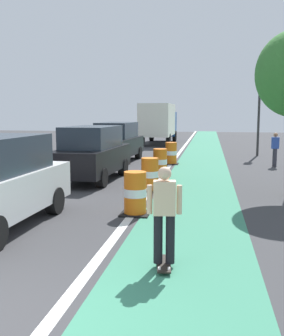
{
  "coord_description": "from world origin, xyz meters",
  "views": [
    {
      "loc": [
        2.79,
        -4.08,
        2.55
      ],
      "look_at": [
        1.04,
        6.3,
        1.1
      ],
      "focal_mm": 43.12,
      "sensor_mm": 36.0,
      "label": 1
    }
  ],
  "objects_px": {
    "traffic_barrel_mid": "(150,175)",
    "traffic_light_corner": "(260,96)",
    "parked_suv_third": "(117,142)",
    "parked_suv_second": "(92,153)",
    "traffic_barrel_front": "(135,194)",
    "traffic_barrel_back": "(160,162)",
    "delivery_truck_down_block": "(159,121)",
    "skateboarder_on_lane": "(164,214)",
    "traffic_barrel_far": "(171,154)",
    "pedestrian_crossing": "(275,149)"
  },
  "relations": [
    {
      "from": "skateboarder_on_lane",
      "to": "traffic_barrel_mid",
      "type": "relative_size",
      "value": 1.55
    },
    {
      "from": "traffic_barrel_front",
      "to": "traffic_barrel_mid",
      "type": "relative_size",
      "value": 1.0
    },
    {
      "from": "parked_suv_second",
      "to": "traffic_barrel_back",
      "type": "height_order",
      "value": "parked_suv_second"
    },
    {
      "from": "skateboarder_on_lane",
      "to": "parked_suv_third",
      "type": "bearing_deg",
      "value": 106.04
    },
    {
      "from": "parked_suv_second",
      "to": "traffic_barrel_front",
      "type": "relative_size",
      "value": 4.29
    },
    {
      "from": "pedestrian_crossing",
      "to": "traffic_barrel_mid",
      "type": "bearing_deg",
      "value": -125.73
    },
    {
      "from": "delivery_truck_down_block",
      "to": "traffic_light_corner",
      "type": "relative_size",
      "value": 1.49
    },
    {
      "from": "skateboarder_on_lane",
      "to": "delivery_truck_down_block",
      "type": "xyz_separation_m",
      "value": [
        -3.43,
        26.62,
        0.94
      ]
    },
    {
      "from": "traffic_light_corner",
      "to": "traffic_barrel_front",
      "type": "bearing_deg",
      "value": -107.28
    },
    {
      "from": "parked_suv_third",
      "to": "traffic_barrel_mid",
      "type": "relative_size",
      "value": 4.3
    },
    {
      "from": "skateboarder_on_lane",
      "to": "traffic_light_corner",
      "type": "distance_m",
      "value": 18.79
    },
    {
      "from": "traffic_barrel_front",
      "to": "traffic_barrel_far",
      "type": "bearing_deg",
      "value": 90.35
    },
    {
      "from": "traffic_barrel_mid",
      "to": "traffic_light_corner",
      "type": "relative_size",
      "value": 0.21
    },
    {
      "from": "parked_suv_third",
      "to": "traffic_barrel_far",
      "type": "distance_m",
      "value": 3.03
    },
    {
      "from": "skateboarder_on_lane",
      "to": "parked_suv_second",
      "type": "xyz_separation_m",
      "value": [
        -3.67,
        8.26,
        0.12
      ]
    },
    {
      "from": "traffic_barrel_front",
      "to": "traffic_barrel_back",
      "type": "relative_size",
      "value": 1.0
    },
    {
      "from": "pedestrian_crossing",
      "to": "traffic_barrel_front",
      "type": "bearing_deg",
      "value": -116.0
    },
    {
      "from": "traffic_barrel_back",
      "to": "delivery_truck_down_block",
      "type": "bearing_deg",
      "value": 97.31
    },
    {
      "from": "traffic_barrel_mid",
      "to": "traffic_light_corner",
      "type": "xyz_separation_m",
      "value": [
        4.72,
        11.8,
        2.97
      ]
    },
    {
      "from": "traffic_light_corner",
      "to": "parked_suv_second",
      "type": "bearing_deg",
      "value": -125.72
    },
    {
      "from": "traffic_barrel_far",
      "to": "delivery_truck_down_block",
      "type": "bearing_deg",
      "value": 99.76
    },
    {
      "from": "parked_suv_second",
      "to": "delivery_truck_down_block",
      "type": "distance_m",
      "value": 18.37
    },
    {
      "from": "parked_suv_third",
      "to": "skateboarder_on_lane",
      "type": "bearing_deg",
      "value": -73.96
    },
    {
      "from": "skateboarder_on_lane",
      "to": "parked_suv_third",
      "type": "xyz_separation_m",
      "value": [
        -4.08,
        14.2,
        0.12
      ]
    },
    {
      "from": "skateboarder_on_lane",
      "to": "traffic_barrel_mid",
      "type": "distance_m",
      "value": 6.59
    },
    {
      "from": "traffic_barrel_front",
      "to": "traffic_barrel_far",
      "type": "distance_m",
      "value": 10.12
    },
    {
      "from": "skateboarder_on_lane",
      "to": "traffic_barrel_mid",
      "type": "height_order",
      "value": "skateboarder_on_lane"
    },
    {
      "from": "traffic_barrel_back",
      "to": "pedestrian_crossing",
      "type": "distance_m",
      "value": 6.16
    },
    {
      "from": "parked_suv_third",
      "to": "parked_suv_second",
      "type": "bearing_deg",
      "value": -86.02
    },
    {
      "from": "traffic_barrel_back",
      "to": "traffic_barrel_mid",
      "type": "bearing_deg",
      "value": -88.71
    },
    {
      "from": "skateboarder_on_lane",
      "to": "parked_suv_third",
      "type": "distance_m",
      "value": 14.77
    },
    {
      "from": "parked_suv_third",
      "to": "traffic_barrel_mid",
      "type": "distance_m",
      "value": 8.26
    },
    {
      "from": "delivery_truck_down_block",
      "to": "skateboarder_on_lane",
      "type": "bearing_deg",
      "value": -82.66
    },
    {
      "from": "traffic_barrel_front",
      "to": "parked_suv_second",
      "type": "bearing_deg",
      "value": 117.64
    },
    {
      "from": "delivery_truck_down_block",
      "to": "pedestrian_crossing",
      "type": "xyz_separation_m",
      "value": [
        7.19,
        -13.25,
        -0.98
      ]
    },
    {
      "from": "parked_suv_second",
      "to": "parked_suv_third",
      "type": "distance_m",
      "value": 5.95
    },
    {
      "from": "parked_suv_third",
      "to": "delivery_truck_down_block",
      "type": "height_order",
      "value": "delivery_truck_down_block"
    },
    {
      "from": "skateboarder_on_lane",
      "to": "delivery_truck_down_block",
      "type": "height_order",
      "value": "delivery_truck_down_block"
    },
    {
      "from": "parked_suv_second",
      "to": "traffic_barrel_front",
      "type": "xyz_separation_m",
      "value": [
        2.56,
        -4.89,
        -0.5
      ]
    },
    {
      "from": "traffic_barrel_far",
      "to": "traffic_barrel_front",
      "type": "bearing_deg",
      "value": -89.65
    },
    {
      "from": "skateboarder_on_lane",
      "to": "pedestrian_crossing",
      "type": "bearing_deg",
      "value": 74.28
    },
    {
      "from": "traffic_light_corner",
      "to": "pedestrian_crossing",
      "type": "bearing_deg",
      "value": -87.23
    },
    {
      "from": "delivery_truck_down_block",
      "to": "traffic_light_corner",
      "type": "bearing_deg",
      "value": -50.21
    },
    {
      "from": "skateboarder_on_lane",
      "to": "traffic_barrel_front",
      "type": "relative_size",
      "value": 1.55
    },
    {
      "from": "traffic_barrel_back",
      "to": "traffic_barrel_front",
      "type": "bearing_deg",
      "value": -88.56
    },
    {
      "from": "traffic_barrel_front",
      "to": "pedestrian_crossing",
      "type": "distance_m",
      "value": 11.12
    },
    {
      "from": "skateboarder_on_lane",
      "to": "traffic_barrel_front",
      "type": "bearing_deg",
      "value": 108.2
    },
    {
      "from": "traffic_barrel_front",
      "to": "delivery_truck_down_block",
      "type": "distance_m",
      "value": 23.39
    },
    {
      "from": "parked_suv_second",
      "to": "traffic_barrel_back",
      "type": "bearing_deg",
      "value": 33.07
    },
    {
      "from": "skateboarder_on_lane",
      "to": "traffic_light_corner",
      "type": "bearing_deg",
      "value": 79.08
    }
  ]
}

